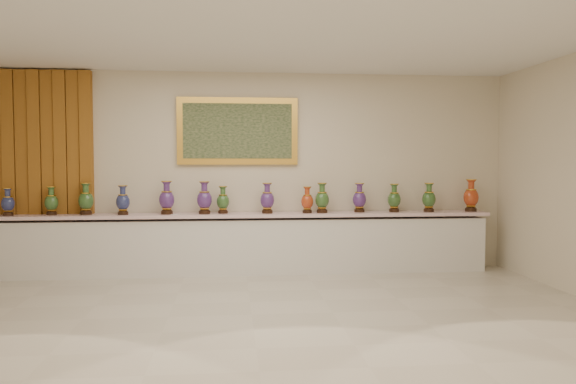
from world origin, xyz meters
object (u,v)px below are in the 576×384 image
at_px(vase_0, 8,203).
at_px(vase_1, 51,202).
at_px(counter, 246,244).
at_px(vase_2, 86,200).

height_order(vase_0, vase_1, vase_1).
relative_size(counter, vase_0, 18.64).
relative_size(vase_1, vase_2, 0.89).
xyz_separation_m(counter, vase_0, (-3.35, -0.04, 0.64)).
height_order(vase_1, vase_2, vase_2).
height_order(counter, vase_1, vase_1).
height_order(vase_0, vase_2, vase_2).
distance_m(counter, vase_1, 2.84).
height_order(counter, vase_2, vase_2).
distance_m(vase_0, vase_1, 0.58).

